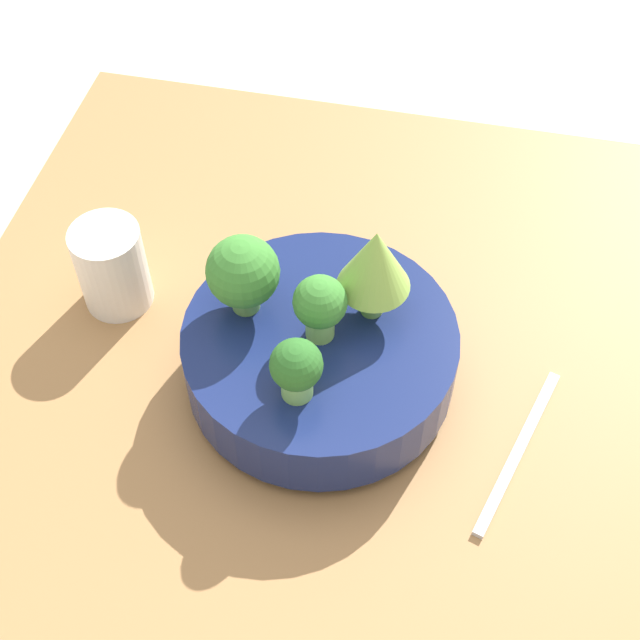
% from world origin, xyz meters
% --- Properties ---
extents(ground_plane, '(6.00, 6.00, 0.00)m').
position_xyz_m(ground_plane, '(0.00, 0.00, 0.00)').
color(ground_plane, beige).
extents(table, '(0.91, 0.82, 0.03)m').
position_xyz_m(table, '(0.00, 0.00, 0.02)').
color(table, '#9E7042').
rests_on(table, ground_plane).
extents(bowl, '(0.25, 0.25, 0.07)m').
position_xyz_m(bowl, '(0.04, 0.03, 0.07)').
color(bowl, navy).
rests_on(bowl, table).
extents(broccoli_floret_back, '(0.07, 0.07, 0.08)m').
position_xyz_m(broccoli_floret_back, '(0.06, 0.10, 0.15)').
color(broccoli_floret_back, '#609347').
rests_on(broccoli_floret_back, bowl).
extents(broccoli_floret_center, '(0.05, 0.05, 0.07)m').
position_xyz_m(broccoli_floret_center, '(0.04, 0.03, 0.15)').
color(broccoli_floret_center, '#7AB256').
rests_on(broccoli_floret_center, bowl).
extents(broccoli_floret_left, '(0.04, 0.04, 0.06)m').
position_xyz_m(broccoli_floret_left, '(-0.03, 0.03, 0.14)').
color(broccoli_floret_left, '#7AB256').
rests_on(broccoli_floret_left, bowl).
extents(romanesco_piece_near, '(0.07, 0.07, 0.10)m').
position_xyz_m(romanesco_piece_near, '(0.08, -0.01, 0.17)').
color(romanesco_piece_near, '#609347').
rests_on(romanesco_piece_near, bowl).
extents(cup, '(0.07, 0.07, 0.09)m').
position_xyz_m(cup, '(0.10, 0.25, 0.08)').
color(cup, silver).
rests_on(cup, table).
extents(fork, '(0.18, 0.07, 0.01)m').
position_xyz_m(fork, '(0.00, -0.16, 0.03)').
color(fork, silver).
rests_on(fork, table).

